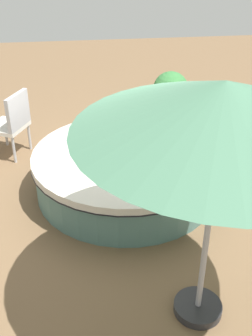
{
  "coord_description": "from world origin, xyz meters",
  "views": [
    {
      "loc": [
        -4.58,
        0.57,
        3.09
      ],
      "look_at": [
        0.0,
        0.0,
        0.33
      ],
      "focal_mm": 44.74,
      "sensor_mm": 36.0,
      "label": 1
    }
  ],
  "objects_px": {
    "round_bed": "(126,171)",
    "patio_chair": "(12,121)",
    "patio_umbrella": "(223,110)",
    "throw_pillow_3": "(140,121)",
    "throw_pillow_2": "(170,126)",
    "throw_pillow_1": "(190,139)",
    "throw_pillow_4": "(109,120)",
    "planter": "(170,95)",
    "throw_pillow_0": "(191,155)"
  },
  "relations": [
    {
      "from": "round_bed",
      "to": "patio_chair",
      "type": "relative_size",
      "value": 2.44
    },
    {
      "from": "patio_chair",
      "to": "patio_umbrella",
      "type": "distance_m",
      "value": 4.01
    },
    {
      "from": "throw_pillow_3",
      "to": "throw_pillow_2",
      "type": "bearing_deg",
      "value": -118.14
    },
    {
      "from": "round_bed",
      "to": "throw_pillow_2",
      "type": "bearing_deg",
      "value": -51.65
    },
    {
      "from": "throw_pillow_1",
      "to": "patio_chair",
      "type": "distance_m",
      "value": 2.59
    },
    {
      "from": "throw_pillow_2",
      "to": "patio_umbrella",
      "type": "xyz_separation_m",
      "value": [
        -2.59,
        0.27,
        1.35
      ]
    },
    {
      "from": "throw_pillow_4",
      "to": "patio_umbrella",
      "type": "xyz_separation_m",
      "value": [
        -2.91,
        -0.54,
        1.35
      ]
    },
    {
      "from": "round_bed",
      "to": "throw_pillow_4",
      "type": "height_order",
      "value": "throw_pillow_4"
    },
    {
      "from": "patio_umbrella",
      "to": "planter",
      "type": "distance_m",
      "value": 4.3
    },
    {
      "from": "round_bed",
      "to": "throw_pillow_0",
      "type": "relative_size",
      "value": 5.19
    },
    {
      "from": "throw_pillow_0",
      "to": "throw_pillow_1",
      "type": "height_order",
      "value": "throw_pillow_0"
    },
    {
      "from": "round_bed",
      "to": "throw_pillow_2",
      "type": "xyz_separation_m",
      "value": [
        0.53,
        -0.68,
        0.35
      ]
    },
    {
      "from": "throw_pillow_0",
      "to": "round_bed",
      "type": "bearing_deg",
      "value": 67.69
    },
    {
      "from": "throw_pillow_4",
      "to": "patio_chair",
      "type": "xyz_separation_m",
      "value": [
        0.31,
        1.39,
        -0.07
      ]
    },
    {
      "from": "throw_pillow_1",
      "to": "throw_pillow_2",
      "type": "bearing_deg",
      "value": 22.29
    },
    {
      "from": "throw_pillow_0",
      "to": "throw_pillow_4",
      "type": "xyz_separation_m",
      "value": [
        1.16,
        0.88,
        -0.01
      ]
    },
    {
      "from": "patio_umbrella",
      "to": "patio_chair",
      "type": "bearing_deg",
      "value": 30.9
    },
    {
      "from": "throw_pillow_3",
      "to": "patio_umbrella",
      "type": "bearing_deg",
      "value": -177.68
    },
    {
      "from": "throw_pillow_3",
      "to": "planter",
      "type": "relative_size",
      "value": 0.49
    },
    {
      "from": "round_bed",
      "to": "patio_chair",
      "type": "xyz_separation_m",
      "value": [
        1.16,
        1.52,
        0.28
      ]
    },
    {
      "from": "throw_pillow_3",
      "to": "planter",
      "type": "bearing_deg",
      "value": -30.27
    },
    {
      "from": "throw_pillow_3",
      "to": "planter",
      "type": "distance_m",
      "value": 1.4
    },
    {
      "from": "throw_pillow_0",
      "to": "patio_umbrella",
      "type": "height_order",
      "value": "patio_umbrella"
    },
    {
      "from": "planter",
      "to": "patio_umbrella",
      "type": "bearing_deg",
      "value": 171.59
    },
    {
      "from": "patio_chair",
      "to": "throw_pillow_2",
      "type": "bearing_deg",
      "value": -80.03
    },
    {
      "from": "patio_umbrella",
      "to": "planter",
      "type": "relative_size",
      "value": 2.35
    },
    {
      "from": "throw_pillow_2",
      "to": "planter",
      "type": "bearing_deg",
      "value": -12.73
    },
    {
      "from": "planter",
      "to": "throw_pillow_1",
      "type": "bearing_deg",
      "value": 175.33
    },
    {
      "from": "throw_pillow_2",
      "to": "round_bed",
      "type": "bearing_deg",
      "value": 128.35
    },
    {
      "from": "throw_pillow_3",
      "to": "patio_chair",
      "type": "bearing_deg",
      "value": 76.96
    },
    {
      "from": "throw_pillow_1",
      "to": "throw_pillow_4",
      "type": "distance_m",
      "value": 1.22
    },
    {
      "from": "throw_pillow_1",
      "to": "patio_chair",
      "type": "xyz_separation_m",
      "value": [
        1.04,
        2.37,
        -0.08
      ]
    },
    {
      "from": "throw_pillow_0",
      "to": "patio_umbrella",
      "type": "relative_size",
      "value": 0.21
    },
    {
      "from": "throw_pillow_1",
      "to": "throw_pillow_3",
      "type": "bearing_deg",
      "value": 41.83
    },
    {
      "from": "throw_pillow_4",
      "to": "patio_chair",
      "type": "relative_size",
      "value": 0.42
    },
    {
      "from": "throw_pillow_1",
      "to": "patio_chair",
      "type": "bearing_deg",
      "value": 66.28
    },
    {
      "from": "throw_pillow_0",
      "to": "planter",
      "type": "height_order",
      "value": "planter"
    },
    {
      "from": "throw_pillow_0",
      "to": "throw_pillow_2",
      "type": "relative_size",
      "value": 0.88
    },
    {
      "from": "throw_pillow_3",
      "to": "planter",
      "type": "height_order",
      "value": "planter"
    },
    {
      "from": "throw_pillow_0",
      "to": "patio_umbrella",
      "type": "distance_m",
      "value": 2.23
    },
    {
      "from": "throw_pillow_2",
      "to": "throw_pillow_4",
      "type": "xyz_separation_m",
      "value": [
        0.32,
        0.81,
        -0.01
      ]
    },
    {
      "from": "throw_pillow_1",
      "to": "patio_umbrella",
      "type": "bearing_deg",
      "value": 168.51
    },
    {
      "from": "throw_pillow_4",
      "to": "throw_pillow_0",
      "type": "bearing_deg",
      "value": -142.74
    },
    {
      "from": "throw_pillow_1",
      "to": "planter",
      "type": "relative_size",
      "value": 0.45
    },
    {
      "from": "round_bed",
      "to": "throw_pillow_3",
      "type": "distance_m",
      "value": 0.87
    },
    {
      "from": "throw_pillow_2",
      "to": "throw_pillow_4",
      "type": "relative_size",
      "value": 1.27
    },
    {
      "from": "throw_pillow_4",
      "to": "planter",
      "type": "distance_m",
      "value": 1.58
    },
    {
      "from": "throw_pillow_3",
      "to": "patio_umbrella",
      "type": "distance_m",
      "value": 3.11
    },
    {
      "from": "throw_pillow_2",
      "to": "throw_pillow_3",
      "type": "relative_size",
      "value": 1.15
    },
    {
      "from": "round_bed",
      "to": "throw_pillow_3",
      "type": "height_order",
      "value": "throw_pillow_3"
    }
  ]
}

